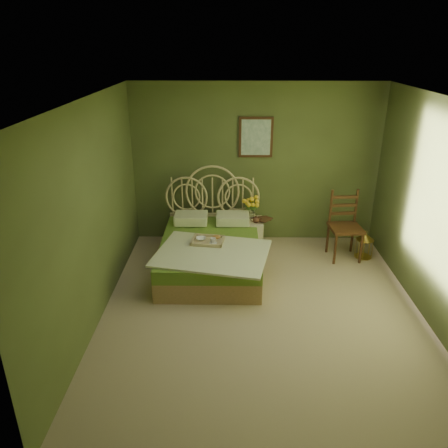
{
  "coord_description": "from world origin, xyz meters",
  "views": [
    {
      "loc": [
        -0.41,
        -4.66,
        3.18
      ],
      "look_at": [
        -0.49,
        1.0,
        0.78
      ],
      "focal_mm": 35.0,
      "sensor_mm": 36.0,
      "label": 1
    }
  ],
  "objects_px": {
    "nightstand": "(249,229)",
    "birdcage": "(364,245)",
    "bed": "(210,250)",
    "chair": "(345,221)"
  },
  "relations": [
    {
      "from": "chair",
      "to": "bed",
      "type": "bearing_deg",
      "value": -172.37
    },
    {
      "from": "birdcage",
      "to": "bed",
      "type": "bearing_deg",
      "value": -170.69
    },
    {
      "from": "nightstand",
      "to": "chair",
      "type": "height_order",
      "value": "chair"
    },
    {
      "from": "nightstand",
      "to": "chair",
      "type": "relative_size",
      "value": 0.87
    },
    {
      "from": "nightstand",
      "to": "birdcage",
      "type": "distance_m",
      "value": 1.83
    },
    {
      "from": "nightstand",
      "to": "birdcage",
      "type": "relative_size",
      "value": 2.29
    },
    {
      "from": "bed",
      "to": "chair",
      "type": "bearing_deg",
      "value": 12.46
    },
    {
      "from": "nightstand",
      "to": "chair",
      "type": "distance_m",
      "value": 1.51
    },
    {
      "from": "bed",
      "to": "nightstand",
      "type": "height_order",
      "value": "bed"
    },
    {
      "from": "nightstand",
      "to": "birdcage",
      "type": "bearing_deg",
      "value": -9.36
    }
  ]
}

